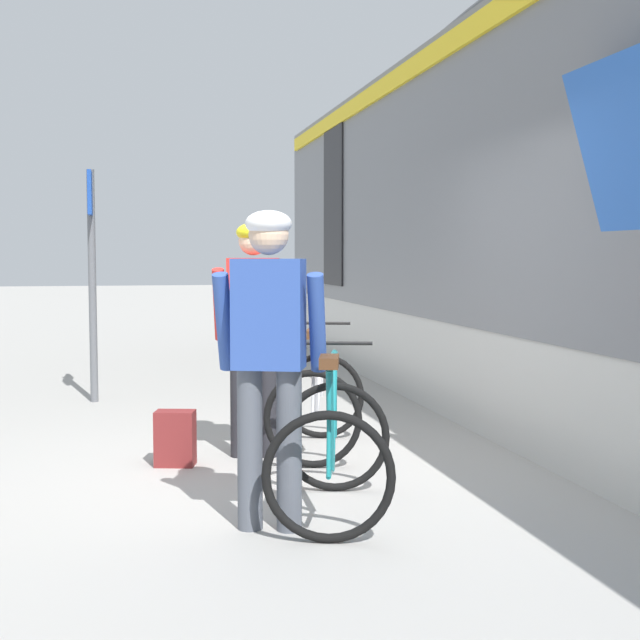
% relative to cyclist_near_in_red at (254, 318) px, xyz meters
% --- Properties ---
extents(ground_plane, '(80.00, 80.00, 0.00)m').
position_rel_cyclist_near_in_red_xyz_m(ground_plane, '(0.18, -0.46, -1.05)').
color(ground_plane, '#A09E99').
extents(cyclist_near_in_red, '(0.65, 0.39, 1.76)m').
position_rel_cyclist_near_in_red_xyz_m(cyclist_near_in_red, '(0.00, 0.00, 0.00)').
color(cyclist_near_in_red, '#232328').
rests_on(cyclist_near_in_red, ground).
extents(cyclist_far_in_blue, '(0.66, 0.45, 1.76)m').
position_rel_cyclist_near_in_red_xyz_m(cyclist_far_in_blue, '(-0.17, -1.77, 0.00)').
color(cyclist_far_in_blue, '#4C515B').
rests_on(cyclist_far_in_blue, ground).
extents(bicycle_near_silver, '(0.98, 1.23, 0.99)m').
position_rel_cyclist_near_in_red_xyz_m(bicycle_near_silver, '(0.50, 0.04, -0.65)').
color(bicycle_near_silver, black).
rests_on(bicycle_near_silver, ground).
extents(bicycle_far_teal, '(0.97, 1.22, 0.99)m').
position_rel_cyclist_near_in_red_xyz_m(bicycle_far_teal, '(0.23, -1.58, -0.65)').
color(bicycle_far_teal, black).
rests_on(bicycle_far_teal, ground).
extents(backpack_on_platform, '(0.32, 0.25, 0.40)m').
position_rel_cyclist_near_in_red_xyz_m(backpack_on_platform, '(-0.60, -0.17, -0.85)').
color(backpack_on_platform, maroon).
rests_on(backpack_on_platform, ground).
extents(platform_sign_post, '(0.08, 0.70, 2.40)m').
position_rel_cyclist_near_in_red_xyz_m(platform_sign_post, '(-1.27, 2.82, 0.57)').
color(platform_sign_post, '#595B60').
rests_on(platform_sign_post, ground).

